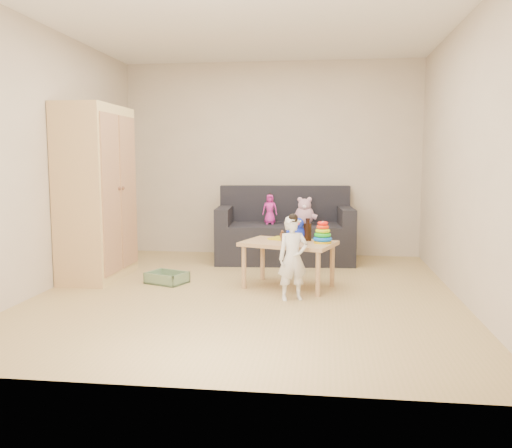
# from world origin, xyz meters

# --- Properties ---
(room) EXTENTS (4.50, 4.50, 4.50)m
(room) POSITION_xyz_m (0.00, 0.00, 1.30)
(room) COLOR tan
(room) RESTS_ON ground
(wardrobe) EXTENTS (0.52, 1.04, 1.87)m
(wardrobe) POSITION_xyz_m (-1.73, 0.49, 0.94)
(wardrobe) COLOR #DFC07A
(wardrobe) RESTS_ON ground
(sofa) EXTENTS (1.77, 0.99, 0.48)m
(sofa) POSITION_xyz_m (0.23, 1.71, 0.24)
(sofa) COLOR black
(sofa) RESTS_ON ground
(play_table) EXTENTS (1.03, 0.81, 0.47)m
(play_table) POSITION_xyz_m (0.38, 0.27, 0.24)
(play_table) COLOR tan
(play_table) RESTS_ON ground
(storage_bin) EXTENTS (0.47, 0.42, 0.12)m
(storage_bin) POSITION_xyz_m (-0.91, 0.31, 0.06)
(storage_bin) COLOR #678560
(storage_bin) RESTS_ON ground
(toddler) EXTENTS (0.33, 0.27, 0.76)m
(toddler) POSITION_xyz_m (0.45, -0.21, 0.38)
(toddler) COLOR white
(toddler) RESTS_ON ground
(pink_bear) EXTENTS (0.26, 0.22, 0.29)m
(pink_bear) POSITION_xyz_m (0.48, 1.69, 0.63)
(pink_bear) COLOR #CD97B0
(pink_bear) RESTS_ON sofa
(doll) EXTENTS (0.19, 0.13, 0.37)m
(doll) POSITION_xyz_m (0.04, 1.67, 0.67)
(doll) COLOR #D3279F
(doll) RESTS_ON sofa
(ring_stacker) EXTENTS (0.19, 0.19, 0.22)m
(ring_stacker) POSITION_xyz_m (0.72, 0.23, 0.56)
(ring_stacker) COLOR #DAB30B
(ring_stacker) RESTS_ON play_table
(brown_bottle) EXTENTS (0.08, 0.08, 0.23)m
(brown_bottle) POSITION_xyz_m (0.57, 0.37, 0.57)
(brown_bottle) COLOR black
(brown_bottle) RESTS_ON play_table
(blue_plush) EXTENTS (0.25, 0.24, 0.24)m
(blue_plush) POSITION_xyz_m (0.47, 0.38, 0.59)
(blue_plush) COLOR #1A32F0
(blue_plush) RESTS_ON play_table
(wooden_figure) EXTENTS (0.06, 0.05, 0.12)m
(wooden_figure) POSITION_xyz_m (0.31, 0.28, 0.53)
(wooden_figure) COLOR #59331B
(wooden_figure) RESTS_ON play_table
(yellow_book) EXTENTS (0.27, 0.27, 0.02)m
(yellow_book) POSITION_xyz_m (0.29, 0.44, 0.48)
(yellow_book) COLOR gold
(yellow_book) RESTS_ON play_table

